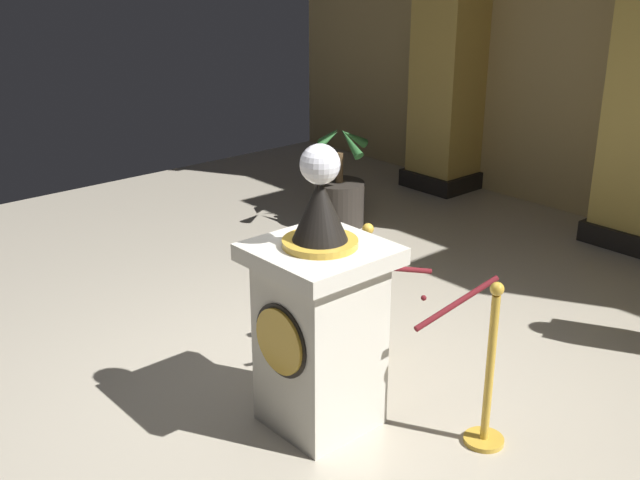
{
  "coord_description": "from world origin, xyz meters",
  "views": [
    {
      "loc": [
        3.35,
        -2.93,
        2.77
      ],
      "look_at": [
        0.25,
        -0.22,
        1.2
      ],
      "focal_mm": 43.66,
      "sensor_mm": 36.0,
      "label": 1
    }
  ],
  "objects_px": {
    "stanchion_near": "(488,389)",
    "potted_palm_left": "(339,197)",
    "stanchion_far": "(366,311)",
    "pedestal_clock": "(319,319)"
  },
  "relations": [
    {
      "from": "stanchion_near",
      "to": "potted_palm_left",
      "type": "bearing_deg",
      "value": 150.28
    },
    {
      "from": "stanchion_far",
      "to": "stanchion_near",
      "type": "bearing_deg",
      "value": -9.23
    },
    {
      "from": "stanchion_near",
      "to": "stanchion_far",
      "type": "relative_size",
      "value": 1.03
    },
    {
      "from": "pedestal_clock",
      "to": "stanchion_near",
      "type": "xyz_separation_m",
      "value": [
        0.81,
        0.59,
        -0.34
      ]
    },
    {
      "from": "stanchion_near",
      "to": "stanchion_far",
      "type": "xyz_separation_m",
      "value": [
        -1.21,
        0.2,
        -0.01
      ]
    },
    {
      "from": "pedestal_clock",
      "to": "stanchion_far",
      "type": "relative_size",
      "value": 1.74
    },
    {
      "from": "pedestal_clock",
      "to": "potted_palm_left",
      "type": "relative_size",
      "value": 1.66
    },
    {
      "from": "stanchion_far",
      "to": "potted_palm_left",
      "type": "xyz_separation_m",
      "value": [
        -2.19,
        1.74,
        -0.05
      ]
    },
    {
      "from": "potted_palm_left",
      "to": "stanchion_near",
      "type": "bearing_deg",
      "value": -29.72
    },
    {
      "from": "pedestal_clock",
      "to": "potted_palm_left",
      "type": "xyz_separation_m",
      "value": [
        -2.59,
        2.53,
        -0.4
      ]
    }
  ]
}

